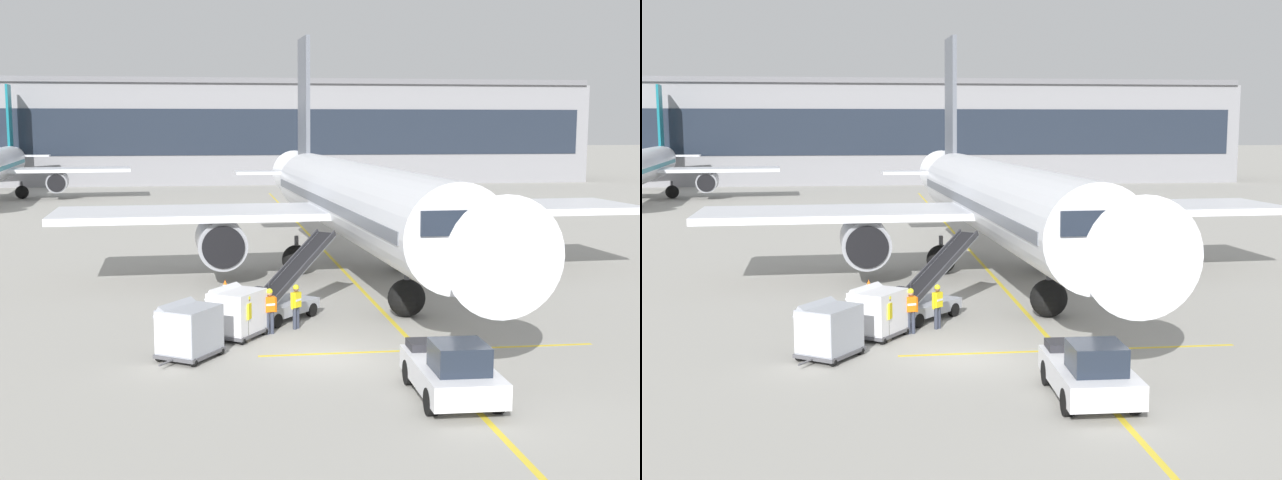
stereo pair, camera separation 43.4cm
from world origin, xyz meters
TOP-DOWN VIEW (x-y plane):
  - ground_plane at (0.00, 0.00)m, footprint 600.00×600.00m
  - parked_airplane at (3.74, 15.39)m, footprint 30.58×40.53m
  - belt_loader at (-0.87, 5.98)m, footprint 4.39×4.66m
  - baggage_cart_lead at (-2.88, 3.10)m, footprint 2.44×2.71m
  - baggage_cart_second at (-4.56, 0.55)m, footprint 2.44×2.71m
  - pushback_tug at (3.01, -4.72)m, footprint 2.21×4.45m
  - ground_crew_by_loader at (-2.48, 2.43)m, footprint 0.37×0.53m
  - ground_crew_by_carts at (-3.00, 3.36)m, footprint 0.34×0.55m
  - ground_crew_marshaller at (-0.53, 4.15)m, footprint 0.44×0.44m
  - ground_crew_wingwalker at (-1.59, 3.50)m, footprint 0.56×0.33m
  - safety_cone_engine_keepout at (-3.08, 11.51)m, footprint 0.56×0.56m
  - apron_guidance_line_lead_in at (3.42, 14.70)m, footprint 0.20×110.00m
  - apron_guidance_line_stop_bar at (3.77, 0.47)m, footprint 12.00×0.20m
  - terminal_building at (-8.94, 90.98)m, footprint 115.38×16.51m
  - distant_airplane at (-26.11, 64.83)m, footprint 28.56×37.40m

SIDE VIEW (x-z plane):
  - ground_plane at x=0.00m, z-range 0.00..0.00m
  - apron_guidance_line_lead_in at x=3.42m, z-range 0.00..0.01m
  - apron_guidance_line_stop_bar at x=3.77m, z-range 0.00..0.01m
  - safety_cone_engine_keepout at x=-3.08m, z-range -0.01..0.63m
  - pushback_tug at x=3.01m, z-range -0.09..1.74m
  - belt_loader at x=-0.87m, z-range -0.76..2.58m
  - ground_crew_by_loader at x=-2.48m, z-range 0.13..1.87m
  - ground_crew_by_carts at x=-3.00m, z-range 0.13..1.87m
  - ground_crew_marshaller at x=-0.53m, z-range 0.13..1.87m
  - ground_crew_wingwalker at x=-1.59m, z-range 0.13..1.87m
  - baggage_cart_lead at x=-2.88m, z-range 0.04..1.96m
  - baggage_cart_second at x=-4.56m, z-range 0.04..1.96m
  - distant_airplane at x=-26.11m, z-range -2.86..9.91m
  - parked_airplane at x=3.74m, z-range -3.05..10.81m
  - terminal_building at x=-8.94m, z-range -0.05..13.97m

